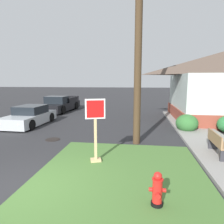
{
  "coord_description": "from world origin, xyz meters",
  "views": [
    {
      "loc": [
        2.87,
        -4.5,
        2.88
      ],
      "look_at": [
        1.63,
        4.64,
        1.43
      ],
      "focal_mm": 32.11,
      "sensor_mm": 36.0,
      "label": 1
    }
  ],
  "objects": [
    {
      "name": "grass_corner_patch",
      "position": [
        2.36,
        1.31,
        0.04
      ],
      "size": [
        5.12,
        5.48,
        0.08
      ],
      "primitive_type": "cube",
      "color": "#477033",
      "rests_on": "ground"
    },
    {
      "name": "stop_sign",
      "position": [
        1.41,
        2.03,
        1.13
      ],
      "size": [
        0.65,
        0.38,
        2.2
      ],
      "color": "tan",
      "rests_on": "grass_corner_patch"
    },
    {
      "name": "shrub_by_curb",
      "position": [
        5.58,
        7.06,
        0.5
      ],
      "size": [
        1.22,
        1.22,
        0.99
      ],
      "primitive_type": "ellipsoid",
      "color": "#30672F",
      "rests_on": "ground"
    },
    {
      "name": "parked_sedan_silver",
      "position": [
        -4.21,
        7.56,
        0.54
      ],
      "size": [
        2.04,
        4.16,
        1.25
      ],
      "color": "#ADB2B7",
      "rests_on": "ground"
    },
    {
      "name": "street_bench",
      "position": [
        5.82,
        3.17,
        0.59
      ],
      "size": [
        0.45,
        1.51,
        0.85
      ],
      "color": "#93704C",
      "rests_on": "sidewalk_strip"
    },
    {
      "name": "fire_hydrant",
      "position": [
        3.32,
        -0.24,
        0.45
      ],
      "size": [
        0.38,
        0.34,
        0.8
      ],
      "color": "black",
      "rests_on": "grass_corner_patch"
    },
    {
      "name": "sidewalk_strip",
      "position": [
        6.12,
        5.47,
        0.06
      ],
      "size": [
        2.2,
        16.67,
        0.12
      ],
      "primitive_type": "cube",
      "color": "gray",
      "rests_on": "ground"
    },
    {
      "name": "manhole_cover",
      "position": [
        -1.31,
        4.54,
        0.01
      ],
      "size": [
        0.7,
        0.7,
        0.02
      ],
      "primitive_type": "cylinder",
      "color": "black",
      "rests_on": "ground"
    },
    {
      "name": "ground_plane",
      "position": [
        0.0,
        0.0,
        0.0
      ],
      "size": [
        160.0,
        160.0,
        0.0
      ],
      "primitive_type": "plane",
      "color": "#2B2B2D"
    },
    {
      "name": "pickup_truck_black",
      "position": [
        -4.51,
        13.32,
        0.62
      ],
      "size": [
        2.39,
        5.27,
        1.48
      ],
      "color": "black",
      "rests_on": "ground"
    },
    {
      "name": "utility_pole",
      "position": [
        2.79,
        4.51,
        4.67
      ],
      "size": [
        1.69,
        0.32,
        9.01
      ],
      "color": "#42301E",
      "rests_on": "ground"
    }
  ]
}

